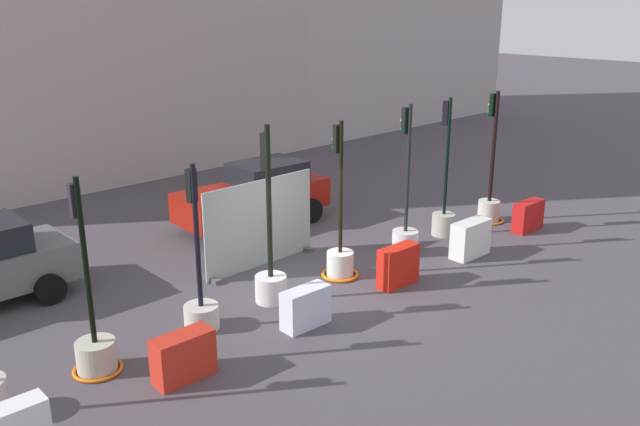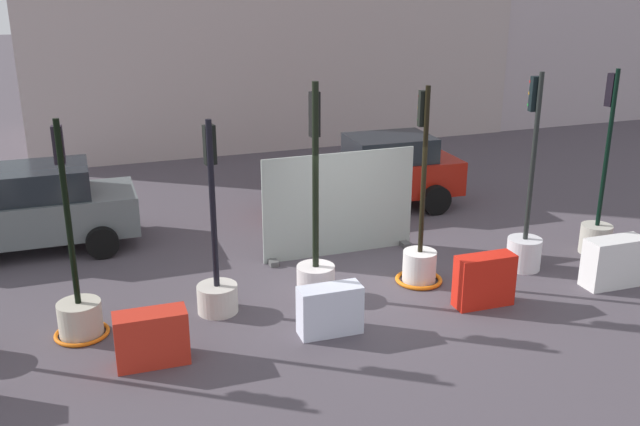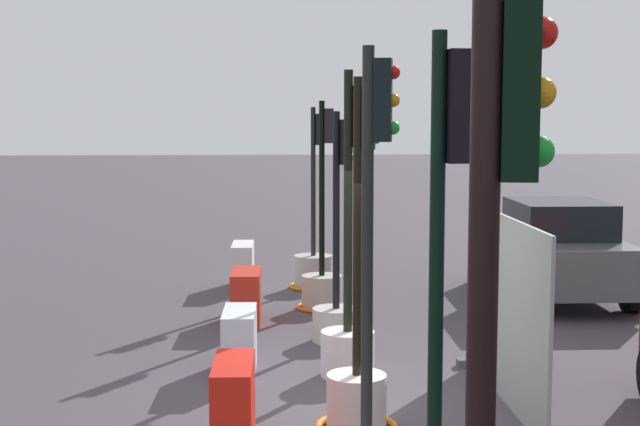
% 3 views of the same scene
% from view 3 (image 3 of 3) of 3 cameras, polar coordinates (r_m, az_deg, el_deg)
% --- Properties ---
extents(ground_plane, '(120.00, 120.00, 0.00)m').
position_cam_3_polar(ground_plane, '(10.31, 2.27, -11.75)').
color(ground_plane, '#494149').
extents(traffic_light_0, '(0.89, 0.89, 3.28)m').
position_cam_3_polar(traffic_light_0, '(16.75, -0.40, -3.11)').
color(traffic_light_0, '#B6ABA7').
rests_on(traffic_light_0, ground_plane).
extents(traffic_light_1, '(0.83, 0.83, 3.38)m').
position_cam_3_polar(traffic_light_1, '(14.98, 0.14, -4.14)').
color(traffic_light_1, '#B7B09E').
rests_on(traffic_light_1, ground_plane).
extents(traffic_light_2, '(0.66, 0.66, 3.21)m').
position_cam_3_polar(traffic_light_2, '(12.86, 1.05, -5.42)').
color(traffic_light_2, beige).
rests_on(traffic_light_2, ground_plane).
extents(traffic_light_3, '(0.66, 0.66, 3.69)m').
position_cam_3_polar(traffic_light_3, '(11.18, 1.77, -6.75)').
color(traffic_light_3, silver).
rests_on(traffic_light_3, ground_plane).
extents(traffic_light_4, '(0.85, 0.85, 3.53)m').
position_cam_3_polar(traffic_light_4, '(9.34, 2.32, -10.40)').
color(traffic_light_4, silver).
rests_on(traffic_light_4, ground_plane).
extents(construction_barrier_0, '(1.05, 0.41, 0.81)m').
position_cam_3_polar(construction_barrier_0, '(16.83, -4.81, -3.28)').
color(construction_barrier_0, silver).
rests_on(construction_barrier_0, ground_plane).
extents(construction_barrier_1, '(1.03, 0.46, 0.80)m').
position_cam_3_polar(construction_barrier_1, '(14.06, -4.60, -5.20)').
color(construction_barrier_1, red).
rests_on(construction_barrier_1, ground_plane).
extents(construction_barrier_2, '(0.99, 0.42, 0.78)m').
position_cam_3_polar(construction_barrier_2, '(11.44, -5.02, -7.94)').
color(construction_barrier_2, silver).
rests_on(construction_barrier_2, ground_plane).
extents(construction_barrier_3, '(1.01, 0.39, 0.89)m').
position_cam_3_polar(construction_barrier_3, '(8.78, -5.38, -11.98)').
color(construction_barrier_3, red).
rests_on(construction_barrier_3, ground_plane).
extents(car_grey_saloon, '(3.99, 2.13, 1.70)m').
position_cam_3_polar(car_grey_saloon, '(16.30, 14.40, -2.23)').
color(car_grey_saloon, '#585F61').
rests_on(car_grey_saloon, ground_plane).
extents(site_fence_panel, '(3.10, 0.50, 2.06)m').
position_cam_3_polar(site_fence_panel, '(10.35, 11.55, -6.24)').
color(site_fence_panel, '#96A099').
rests_on(site_fence_panel, ground_plane).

